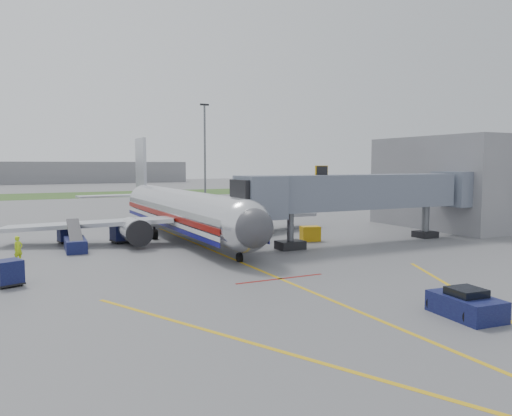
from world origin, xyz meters
name	(u,v)px	position (x,y,z in m)	size (l,w,h in m)	color
ground	(252,267)	(0.00, 0.00, 0.00)	(400.00, 400.00, 0.00)	#565659
grass_strip	(80,195)	(0.00, 90.00, 0.01)	(300.00, 25.00, 0.01)	#2D4C1E
apron_markings	(310,291)	(0.00, -7.40, 0.00)	(21.52, 50.00, 0.01)	gold
airliner	(181,210)	(0.00, 15.25, 2.65)	(32.10, 35.67, 10.25)	silver
jet_bridge	(358,193)	(12.86, 5.00, 4.47)	(25.30, 4.00, 6.90)	slate
terminal	(453,182)	(30.00, 10.00, 5.00)	(10.00, 16.00, 10.00)	slate
light_mast_right	(205,147)	(25.00, 75.00, 10.78)	(2.00, 0.44, 20.40)	#595B60
distant_terminal	(22,173)	(-10.00, 170.00, 4.00)	(120.00, 14.00, 8.00)	slate
pushback_tug	(466,305)	(3.89, -14.47, 0.56)	(2.25, 3.39, 1.34)	#0E0D39
baggage_cart_a	(122,232)	(-5.74, 14.83, 0.94)	(1.97, 1.97, 1.85)	#0E0D39
baggage_cart_b	(8,273)	(-14.91, 1.42, 0.77)	(1.80, 1.80, 1.51)	#0E0D39
baggage_cart_c	(67,234)	(-10.17, 16.83, 0.80)	(1.64, 1.64, 1.56)	#0E0D39
belt_loader	(75,244)	(-10.00, 12.17, 0.58)	(1.75, 4.88, 2.35)	#0E0D39
ground_power_cart	(310,234)	(9.87, 8.00, 0.67)	(1.91, 1.48, 1.36)	#CF970C
ramp_worker	(18,249)	(-14.24, 8.73, 0.96)	(0.70, 0.46, 1.92)	#BCE41A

